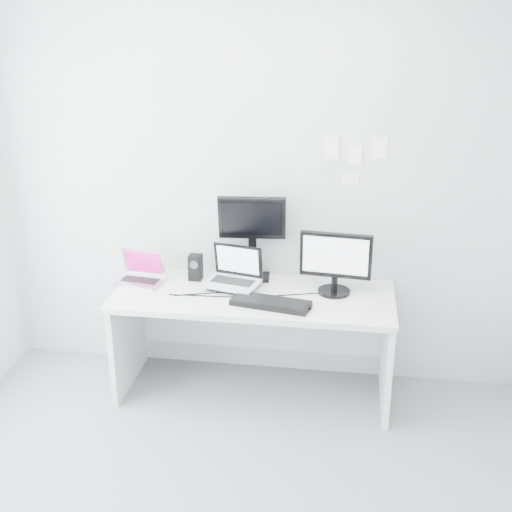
% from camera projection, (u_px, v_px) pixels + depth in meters
% --- Properties ---
extents(back_wall, '(3.60, 0.00, 3.60)m').
position_uv_depth(back_wall, '(261.00, 187.00, 4.26)').
color(back_wall, '#B3B5B7').
rests_on(back_wall, ground).
extents(desk, '(1.80, 0.70, 0.73)m').
position_uv_depth(desk, '(253.00, 344.00, 4.29)').
color(desk, silver).
rests_on(desk, ground).
extents(macbook, '(0.33, 0.26, 0.23)m').
position_uv_depth(macbook, '(138.00, 268.00, 4.28)').
color(macbook, '#ACACB0').
rests_on(macbook, desk).
extents(speaker, '(0.11, 0.11, 0.17)m').
position_uv_depth(speaker, '(196.00, 267.00, 4.36)').
color(speaker, black).
rests_on(speaker, desk).
extents(dell_laptop, '(0.39, 0.33, 0.28)m').
position_uv_depth(dell_laptop, '(232.00, 269.00, 4.19)').
color(dell_laptop, silver).
rests_on(dell_laptop, desk).
extents(rear_monitor, '(0.46, 0.20, 0.60)m').
position_uv_depth(rear_monitor, '(252.00, 236.00, 4.30)').
color(rear_monitor, black).
rests_on(rear_monitor, desk).
extents(samsung_monitor, '(0.48, 0.25, 0.42)m').
position_uv_depth(samsung_monitor, '(335.00, 263.00, 4.10)').
color(samsung_monitor, black).
rests_on(samsung_monitor, desk).
extents(keyboard, '(0.51, 0.26, 0.03)m').
position_uv_depth(keyboard, '(271.00, 303.00, 3.99)').
color(keyboard, black).
rests_on(keyboard, desk).
extents(mouse, '(0.11, 0.08, 0.03)m').
position_uv_depth(mouse, '(304.00, 308.00, 3.92)').
color(mouse, black).
rests_on(mouse, desk).
extents(wall_note_0, '(0.10, 0.00, 0.14)m').
position_uv_depth(wall_note_0, '(331.00, 148.00, 4.10)').
color(wall_note_0, white).
rests_on(wall_note_0, back_wall).
extents(wall_note_1, '(0.09, 0.00, 0.13)m').
position_uv_depth(wall_note_1, '(355.00, 155.00, 4.09)').
color(wall_note_1, white).
rests_on(wall_note_1, back_wall).
extents(wall_note_2, '(0.10, 0.00, 0.14)m').
position_uv_depth(wall_note_2, '(379.00, 148.00, 4.06)').
color(wall_note_2, white).
rests_on(wall_note_2, back_wall).
extents(wall_note_3, '(0.11, 0.00, 0.08)m').
position_uv_depth(wall_note_3, '(350.00, 180.00, 4.15)').
color(wall_note_3, white).
rests_on(wall_note_3, back_wall).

